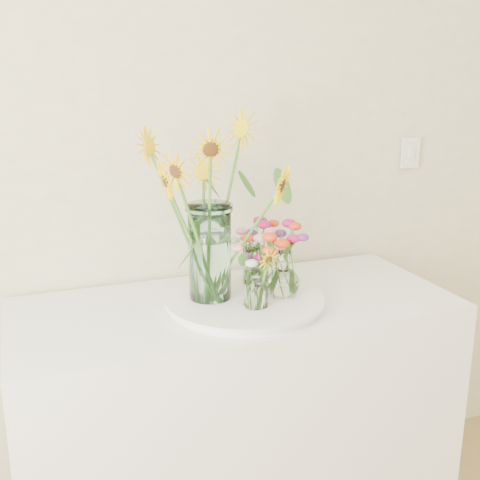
{
  "coord_description": "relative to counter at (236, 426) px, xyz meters",
  "views": [
    {
      "loc": [
        -0.77,
        0.25,
        1.61
      ],
      "look_at": [
        -0.15,
        1.89,
        1.12
      ],
      "focal_mm": 45.0,
      "sensor_mm": 36.0,
      "label": 1
    }
  ],
  "objects": [
    {
      "name": "counter",
      "position": [
        0.0,
        0.0,
        0.0
      ],
      "size": [
        1.4,
        0.6,
        0.9
      ],
      "primitive_type": "cube",
      "color": "white",
      "rests_on": "ground_plane"
    },
    {
      "name": "tray",
      "position": [
        0.01,
        -0.04,
        0.46
      ],
      "size": [
        0.48,
        0.48,
        0.02
      ],
      "primitive_type": "cylinder",
      "color": "white",
      "rests_on": "counter"
    },
    {
      "name": "mason_jar",
      "position": [
        -0.09,
        -0.01,
        0.63
      ],
      "size": [
        0.15,
        0.15,
        0.3
      ],
      "primitive_type": "cylinder",
      "rotation": [
        0.0,
        0.0,
        0.17
      ],
      "color": "#C2F7F2",
      "rests_on": "tray"
    },
    {
      "name": "sunflower_bouquet",
      "position": [
        -0.09,
        -0.01,
        0.77
      ],
      "size": [
        0.86,
        0.86,
        0.59
      ],
      "primitive_type": null,
      "rotation": [
        0.0,
        0.0,
        0.17
      ],
      "color": "yellow",
      "rests_on": "tray"
    },
    {
      "name": "small_vase_a",
      "position": [
        0.02,
        -0.13,
        0.54
      ],
      "size": [
        0.09,
        0.09,
        0.12
      ],
      "primitive_type": "cylinder",
      "rotation": [
        0.0,
        0.0,
        0.28
      ],
      "color": "white",
      "rests_on": "tray"
    },
    {
      "name": "wildflower_posy_a",
      "position": [
        0.02,
        -0.13,
        0.58
      ],
      "size": [
        0.18,
        0.18,
        0.21
      ],
      "primitive_type": null,
      "color": "red",
      "rests_on": "tray"
    },
    {
      "name": "small_vase_b",
      "position": [
        0.14,
        -0.06,
        0.55
      ],
      "size": [
        0.13,
        0.13,
        0.15
      ],
      "primitive_type": null,
      "rotation": [
        0.0,
        0.0,
        0.31
      ],
      "color": "white",
      "rests_on": "tray"
    },
    {
      "name": "wildflower_posy_b",
      "position": [
        0.14,
        -0.06,
        0.59
      ],
      "size": [
        0.21,
        0.21,
        0.24
      ],
      "primitive_type": null,
      "color": "red",
      "rests_on": "tray"
    },
    {
      "name": "small_vase_c",
      "position": [
        0.09,
        0.07,
        0.54
      ],
      "size": [
        0.1,
        0.1,
        0.13
      ],
      "primitive_type": "cylinder",
      "rotation": [
        0.0,
        0.0,
        -0.4
      ],
      "color": "white",
      "rests_on": "tray"
    },
    {
      "name": "wildflower_posy_c",
      "position": [
        0.09,
        0.07,
        0.58
      ],
      "size": [
        0.19,
        0.19,
        0.22
      ],
      "primitive_type": null,
      "color": "red",
      "rests_on": "tray"
    }
  ]
}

